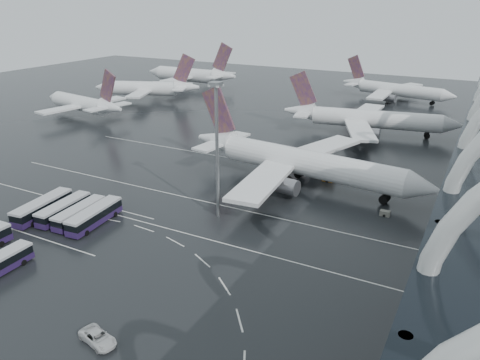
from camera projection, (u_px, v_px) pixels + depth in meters
The scene contains 21 objects.
ground at pixel (197, 230), 87.84m from camera, with size 420.00×420.00×0.00m, color black.
lane_marking_near at pixel (191, 235), 86.20m from camera, with size 120.00×0.25×0.01m, color silver.
lane_marking_mid at pixel (228, 207), 97.70m from camera, with size 120.00×0.25×0.01m, color silver.
lane_marking_far at pixel (281, 167), 120.70m from camera, with size 120.00×0.25×0.01m, color silver.
bus_bay_line_south at pixel (38, 237), 85.23m from camera, with size 28.00×0.25×0.01m, color silver.
bus_bay_line_north at pixel (101, 205), 98.37m from camera, with size 28.00×0.25×0.01m, color silver.
airliner_main at pixel (298, 162), 108.45m from camera, with size 61.02×53.15×20.66m.
airliner_gate_b at pixel (366, 119), 148.18m from camera, with size 54.84×48.68×19.08m.
airliner_gate_c at pixel (394, 90), 197.23m from camera, with size 49.03×44.48×17.55m.
jet_remote_west at pixel (84, 104), 168.65m from camera, with size 43.05×34.82×18.74m.
jet_remote_mid at pixel (149, 88), 196.41m from camera, with size 44.07×35.89×19.69m.
jet_remote_far at pixel (192, 75), 226.27m from camera, with size 49.84×40.08×21.81m.
bus_row_near_a at pixel (42, 207), 92.89m from camera, with size 4.75×14.27×3.45m.
bus_row_near_b at pixel (64, 209), 92.43m from camera, with size 4.03×13.03×3.16m.
bus_row_near_c at pixel (79, 213), 90.87m from camera, with size 3.80×12.71×3.09m.
bus_row_near_d at pixel (95, 216), 89.44m from camera, with size 4.37×13.70×3.31m.
van_curve_a at pixel (98, 338), 58.97m from camera, with size 2.62×5.67×1.58m, color silver.
floodlight_mast at pixel (217, 135), 87.41m from camera, with size 2.05×2.05×26.69m.
gse_cart_belly_c at pixel (256, 197), 101.02m from camera, with size 1.97×1.16×1.08m, color #C07319.
gse_cart_belly_d at pixel (385, 213), 93.51m from camera, with size 1.97×1.16×1.08m, color slate.
gse_cart_belly_e at pixel (328, 178), 111.03m from camera, with size 2.52×1.49×1.37m, color #C07319.
Camera 1 is at (44.12, -65.26, 40.83)m, focal length 35.00 mm.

